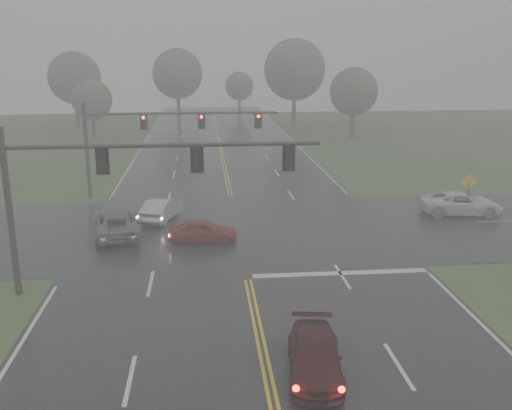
{
  "coord_description": "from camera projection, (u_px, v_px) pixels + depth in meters",
  "views": [
    {
      "loc": [
        -1.95,
        -10.73,
        10.35
      ],
      "look_at": [
        0.57,
        16.0,
        3.1
      ],
      "focal_mm": 40.0,
      "sensor_mm": 36.0,
      "label": 1
    }
  ],
  "objects": [
    {
      "name": "tree_n_mid",
      "position": [
        177.0,
        74.0,
        84.53
      ],
      "size": [
        7.41,
        7.41,
        10.88
      ],
      "color": "#342B21",
      "rests_on": "ground"
    },
    {
      "name": "signal_gantry_near",
      "position": [
        107.0,
        177.0,
        24.2
      ],
      "size": [
        13.46,
        0.32,
        7.38
      ],
      "color": "black",
      "rests_on": "ground"
    },
    {
      "name": "cross_street",
      "position": [
        237.0,
        229.0,
        34.34
      ],
      "size": [
        120.0,
        14.0,
        0.02
      ],
      "primitive_type": "cube",
      "color": "black",
      "rests_on": "ground"
    },
    {
      "name": "tree_n_far",
      "position": [
        239.0,
        86.0,
        96.6
      ],
      "size": [
        4.82,
        4.82,
        7.08
      ],
      "color": "#342B21",
      "rests_on": "ground"
    },
    {
      "name": "sign_diamond_east",
      "position": [
        468.0,
        186.0,
        37.45
      ],
      "size": [
        1.09,
        0.19,
        2.64
      ],
      "rotation": [
        0.0,
        0.0,
        -0.14
      ],
      "color": "black",
      "rests_on": "ground"
    },
    {
      "name": "tree_nw_b",
      "position": [
        75.0,
        78.0,
        77.76
      ],
      "size": [
        7.1,
        7.1,
        10.43
      ],
      "color": "#342B21",
      "rests_on": "ground"
    },
    {
      "name": "tree_e_near",
      "position": [
        354.0,
        92.0,
        69.12
      ],
      "size": [
        5.82,
        5.82,
        8.54
      ],
      "color": "#342B21",
      "rests_on": "ground"
    },
    {
      "name": "main_road",
      "position": [
        239.0,
        240.0,
        32.41
      ],
      "size": [
        18.0,
        160.0,
        0.02
      ],
      "primitive_type": "cube",
      "color": "black",
      "rests_on": "ground"
    },
    {
      "name": "sedan_silver",
      "position": [
        162.0,
        220.0,
        36.24
      ],
      "size": [
        2.66,
        4.48,
        1.4
      ],
      "primitive_type": "imported",
      "rotation": [
        0.0,
        0.0,
        2.84
      ],
      "color": "#ABAEB3",
      "rests_on": "ground"
    },
    {
      "name": "car_grey",
      "position": [
        117.0,
        236.0,
        33.01
      ],
      "size": [
        3.29,
        5.59,
        1.46
      ],
      "primitive_type": "imported",
      "rotation": [
        0.0,
        0.0,
        3.31
      ],
      "color": "#5B5D63",
      "rests_on": "ground"
    },
    {
      "name": "tree_nw_a",
      "position": [
        92.0,
        100.0,
        68.81
      ],
      "size": [
        4.85,
        4.85,
        7.13
      ],
      "color": "#342B21",
      "rests_on": "ground"
    },
    {
      "name": "sedan_maroon",
      "position": [
        314.0,
        373.0,
        18.95
      ],
      "size": [
        2.29,
        4.47,
        1.24
      ],
      "primitive_type": "imported",
      "rotation": [
        0.0,
        0.0,
        -0.13
      ],
      "color": "#33090A",
      "rests_on": "ground"
    },
    {
      "name": "signal_gantry_far",
      "position": [
        148.0,
        130.0,
        40.68
      ],
      "size": [
        13.8,
        0.35,
        6.91
      ],
      "color": "black",
      "rests_on": "ground"
    },
    {
      "name": "tree_ne_a",
      "position": [
        294.0,
        70.0,
        76.61
      ],
      "size": [
        8.25,
        8.25,
        12.12
      ],
      "color": "#342B21",
      "rests_on": "ground"
    },
    {
      "name": "pickup_white",
      "position": [
        460.0,
        214.0,
        37.47
      ],
      "size": [
        5.42,
        2.94,
        1.44
      ],
      "primitive_type": "imported",
      "rotation": [
        0.0,
        0.0,
        1.46
      ],
      "color": "silver",
      "rests_on": "ground"
    },
    {
      "name": "stop_bar",
      "position": [
        340.0,
        274.0,
        27.44
      ],
      "size": [
        8.5,
        0.5,
        0.01
      ],
      "primitive_type": "cube",
      "color": "silver",
      "rests_on": "ground"
    },
    {
      "name": "sedan_red",
      "position": [
        203.0,
        242.0,
        31.97
      ],
      "size": [
        3.89,
        1.73,
        1.3
      ],
      "primitive_type": "imported",
      "rotation": [
        0.0,
        0.0,
        1.52
      ],
      "color": "maroon",
      "rests_on": "ground"
    }
  ]
}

